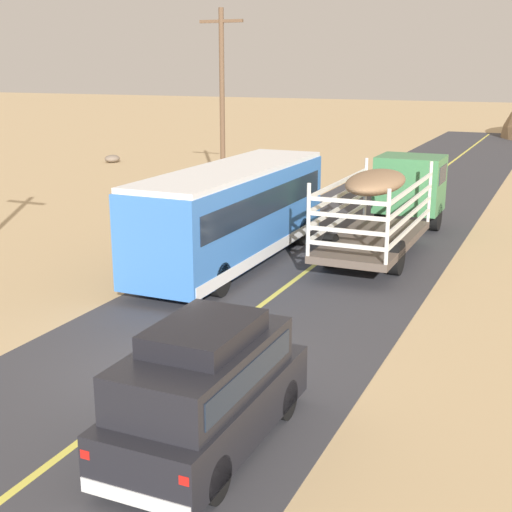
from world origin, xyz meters
TOP-DOWN VIEW (x-y plane):
  - ground_plane at (0.00, 0.00)m, footprint 240.00×240.00m
  - road_surface at (0.00, 0.00)m, footprint 8.00×120.00m
  - road_centre_line at (0.00, 0.00)m, footprint 0.16×117.60m
  - suv_near at (2.12, -2.44)m, footprint 1.90×4.62m
  - livestock_truck at (1.59, 13.69)m, footprint 2.53×9.70m
  - bus at (-2.50, 8.24)m, footprint 2.54×10.00m
  - power_pole_mid at (-8.10, 18.63)m, footprint 2.20×0.24m
  - boulder_mid_field at (-20.93, 27.56)m, footprint 0.97×1.08m

SIDE VIEW (x-z plane):
  - ground_plane at x=0.00m, z-range 0.00..0.00m
  - road_surface at x=0.00m, z-range 0.00..0.02m
  - road_centre_line at x=0.00m, z-range 0.02..0.02m
  - boulder_mid_field at x=-20.93m, z-range 0.00..0.51m
  - suv_near at x=2.12m, z-range 0.01..2.29m
  - bus at x=-2.50m, z-range 0.14..3.35m
  - livestock_truck at x=1.59m, z-range 0.28..3.30m
  - power_pole_mid at x=-8.10m, z-range 0.30..9.22m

